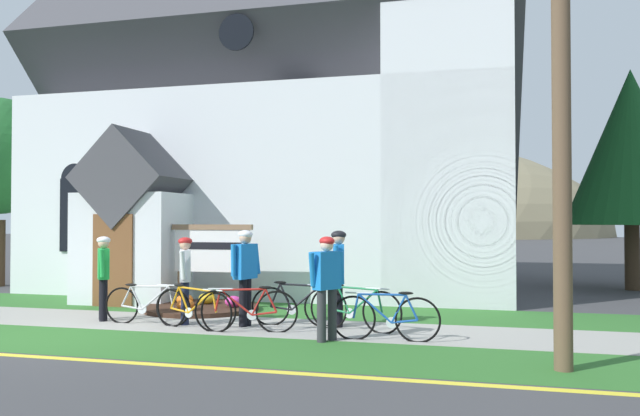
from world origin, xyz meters
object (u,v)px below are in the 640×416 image
at_px(bicycle_red, 297,305).
at_px(bicycle_silver, 246,310).
at_px(bicycle_black, 193,308).
at_px(roadside_conifer, 631,147).
at_px(church_sign, 212,252).
at_px(cyclist_in_white_jersey, 327,280).
at_px(cyclist_in_red_jersey, 185,274).
at_px(bicycle_orange, 386,317).
at_px(cyclist_in_green_jersey, 245,269).
at_px(bicycle_yellow, 354,309).
at_px(cyclist_in_yellow_jersey, 103,272).
at_px(bicycle_white, 147,305).
at_px(cyclist_in_blue_jersey, 339,270).
at_px(utility_pole, 552,11).

distance_m(bicycle_red, bicycle_silver, 1.09).
xyz_separation_m(bicycle_black, roadside_conifer, (9.12, 8.99, 3.67)).
height_order(church_sign, cyclist_in_white_jersey, church_sign).
height_order(cyclist_in_white_jersey, cyclist_in_red_jersey, cyclist_in_white_jersey).
bearing_deg(cyclist_in_red_jersey, bicycle_silver, -18.46).
bearing_deg(bicycle_orange, cyclist_in_green_jersey, 164.85).
height_order(bicycle_red, cyclist_in_green_jersey, cyclist_in_green_jersey).
xyz_separation_m(bicycle_yellow, cyclist_in_white_jersey, (-0.24, -1.04, 0.60)).
bearing_deg(cyclist_in_green_jersey, cyclist_in_yellow_jersey, -178.85).
xyz_separation_m(church_sign, bicycle_white, (-0.18, -2.51, -0.88)).
bearing_deg(bicycle_silver, cyclist_in_white_jersey, -15.64).
distance_m(cyclist_in_blue_jersey, utility_pole, 5.66).
xyz_separation_m(bicycle_red, cyclist_in_blue_jersey, (0.78, 0.10, 0.67)).
bearing_deg(bicycle_white, utility_pole, -15.25).
distance_m(church_sign, cyclist_in_yellow_jersey, 2.65).
distance_m(bicycle_orange, cyclist_in_green_jersey, 2.89).
bearing_deg(cyclist_in_yellow_jersey, cyclist_in_red_jersey, -0.89).
relative_size(bicycle_black, cyclist_in_red_jersey, 1.05).
height_order(bicycle_black, cyclist_in_blue_jersey, cyclist_in_blue_jersey).
xyz_separation_m(bicycle_black, bicycle_red, (1.70, 0.82, 0.01)).
bearing_deg(cyclist_in_white_jersey, cyclist_in_yellow_jersey, 168.82).
bearing_deg(cyclist_in_red_jersey, cyclist_in_yellow_jersey, 179.11).
xyz_separation_m(bicycle_orange, utility_pole, (2.43, -1.42, 4.32)).
relative_size(bicycle_orange, bicycle_yellow, 1.02).
height_order(cyclist_in_red_jersey, utility_pole, utility_pole).
bearing_deg(roadside_conifer, cyclist_in_red_jersey, -137.88).
height_order(church_sign, cyclist_in_green_jersey, church_sign).
xyz_separation_m(bicycle_yellow, cyclist_in_blue_jersey, (-0.37, 0.37, 0.66)).
xyz_separation_m(bicycle_orange, cyclist_in_white_jersey, (-0.91, -0.26, 0.61)).
bearing_deg(cyclist_in_green_jersey, bicycle_silver, -66.75).
bearing_deg(bicycle_yellow, cyclist_in_red_jersey, -177.58).
bearing_deg(roadside_conifer, cyclist_in_white_jersey, -124.51).
bearing_deg(bicycle_red, church_sign, 142.98).
bearing_deg(church_sign, cyclist_in_yellow_jersey, -118.06).
height_order(bicycle_red, bicycle_yellow, bicycle_red).
bearing_deg(bicycle_white, bicycle_silver, -8.38).
xyz_separation_m(bicycle_black, bicycle_silver, (1.05, -0.06, 0.02)).
bearing_deg(bicycle_white, cyclist_in_yellow_jersey, 169.98).
bearing_deg(bicycle_yellow, church_sign, 149.26).
height_order(church_sign, bicycle_yellow, church_sign).
relative_size(bicycle_white, utility_pole, 0.21).
bearing_deg(bicycle_white, cyclist_in_green_jersey, 7.46).
height_order(bicycle_orange, bicycle_white, bicycle_orange).
xyz_separation_m(utility_pole, roadside_conifer, (3.18, 10.65, -0.66)).
xyz_separation_m(bicycle_black, utility_pole, (5.94, -1.66, 4.33)).
distance_m(bicycle_silver, cyclist_in_white_jersey, 1.73).
distance_m(bicycle_red, cyclist_in_red_jersey, 2.18).
relative_size(bicycle_orange, cyclist_in_white_jersey, 1.05).
height_order(bicycle_white, cyclist_in_blue_jersey, cyclist_in_blue_jersey).
distance_m(bicycle_silver, cyclist_in_red_jersey, 1.59).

